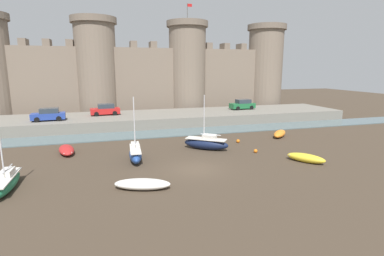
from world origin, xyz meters
name	(u,v)px	position (x,y,z in m)	size (l,w,h in m)	color
ground_plane	(195,169)	(0.00, 0.00, 0.00)	(160.00, 160.00, 0.00)	#423528
water_channel	(163,133)	(0.00, 14.21, 0.05)	(80.00, 4.50, 0.10)	slate
quay_road	(154,119)	(0.00, 21.46, 0.74)	(59.69, 10.00, 1.49)	slate
castle	(144,72)	(0.00, 31.20, 7.44)	(55.08, 7.38, 19.33)	#7A6B5B
sailboat_foreground_left	(206,143)	(2.86, 5.60, 0.66)	(4.58, 3.95, 5.59)	#141E3D
rowboat_near_channel_left	(280,134)	(13.31, 8.55, 0.40)	(3.33, 3.38, 0.76)	orange
rowboat_near_channel_right	(306,158)	(9.98, -0.89, 0.40)	(2.82, 3.36, 0.76)	yellow
rowboat_midflat_left	(66,150)	(-10.75, 8.00, 0.38)	(2.05, 3.96, 0.72)	red
rowboat_foreground_right	(142,184)	(-4.71, -2.86, 0.36)	(4.13, 2.50, 0.70)	silver
sailboat_midflat_centre	(7,182)	(-13.63, -0.43, 0.56)	(1.13, 4.83, 6.03)	#1E6B47
sailboat_midflat_right	(135,153)	(-4.50, 3.77, 0.68)	(1.32, 4.22, 5.80)	#234793
mooring_buoy_off_centre	(256,151)	(7.12, 3.02, 0.19)	(0.37, 0.37, 0.37)	orange
mooring_buoy_mid_mud	(238,141)	(7.17, 7.20, 0.20)	(0.40, 0.40, 0.40)	orange
car_quay_east	(105,110)	(-6.89, 22.36, 2.27)	(4.21, 2.09, 1.62)	red
car_quay_centre_west	(49,115)	(-14.00, 19.50, 2.27)	(4.21, 2.09, 1.62)	#263F99
car_quay_west	(242,105)	(14.96, 22.42, 2.27)	(4.21, 2.09, 1.62)	#1E6638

